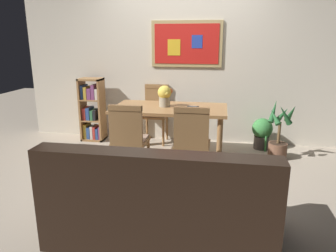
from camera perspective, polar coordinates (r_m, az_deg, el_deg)
ground_plane at (r=4.16m, az=0.54°, el=-7.46°), size 12.00×12.00×0.00m
wall_back_with_painting at (r=5.11m, az=2.92°, el=11.84°), size 5.20×0.14×2.60m
dining_table at (r=4.32m, az=0.35°, el=2.16°), size 1.52×0.82×0.73m
dining_chair_far_left at (r=5.10m, az=-2.23°, el=3.14°), size 0.40×0.41×0.91m
dining_chair_near_right at (r=3.59m, az=4.29°, el=-2.17°), size 0.40×0.41×0.91m
dining_chair_near_left at (r=3.71m, az=-7.04°, el=-1.66°), size 0.40×0.41×0.91m
leather_couch at (r=2.69m, az=-1.42°, el=-13.63°), size 1.80×0.84×0.84m
bookshelf at (r=5.32m, az=-13.37°, el=2.52°), size 0.36×0.28×1.01m
potted_ivy at (r=5.00m, az=16.48°, el=-1.08°), size 0.30×0.30×0.54m
potted_palm at (r=4.64m, az=19.22°, el=-1.88°), size 0.38×0.34×0.82m
flower_vase at (r=4.31m, az=-0.58°, el=5.58°), size 0.20×0.19×0.28m
tv_remote at (r=4.26m, az=4.49°, el=3.41°), size 0.16×0.04×0.02m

